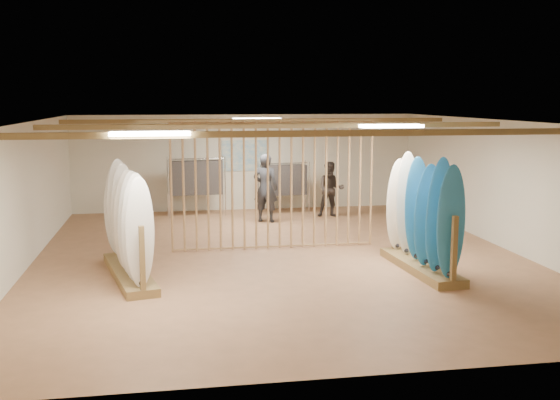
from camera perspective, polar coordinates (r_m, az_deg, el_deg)
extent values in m
plane|color=#AB7953|center=(13.68, 0.00, -4.97)|extent=(12.00, 12.00, 0.00)
plane|color=gray|center=(13.29, 0.00, 6.83)|extent=(12.00, 12.00, 0.00)
plane|color=silver|center=(19.31, -3.00, 3.29)|extent=(12.00, 0.00, 12.00)
plane|color=silver|center=(7.67, 7.59, -5.34)|extent=(12.00, 0.00, 12.00)
plane|color=silver|center=(13.51, -21.39, 0.29)|extent=(0.00, 12.00, 12.00)
plane|color=silver|center=(15.07, 19.09, 1.24)|extent=(0.00, 12.00, 12.00)
cube|color=olive|center=(13.29, 0.00, 6.49)|extent=(9.50, 6.12, 0.10)
cube|color=white|center=(13.29, 0.00, 6.57)|extent=(1.20, 0.35, 0.06)
cylinder|color=#AC8354|center=(14.02, -9.46, 1.07)|extent=(0.05, 0.05, 2.78)
cylinder|color=#AC8354|center=(14.02, -8.40, 1.10)|extent=(0.05, 0.05, 2.78)
cylinder|color=#AC8354|center=(14.03, -7.34, 1.13)|extent=(0.05, 0.05, 2.78)
cylinder|color=#AC8354|center=(14.04, -6.29, 1.15)|extent=(0.05, 0.05, 2.78)
cylinder|color=#AC8354|center=(14.06, -5.24, 1.18)|extent=(0.05, 0.05, 2.78)
cylinder|color=#AC8354|center=(14.08, -4.19, 1.20)|extent=(0.05, 0.05, 2.78)
cylinder|color=#AC8354|center=(14.11, -3.14, 1.23)|extent=(0.05, 0.05, 2.78)
cylinder|color=#AC8354|center=(14.14, -2.10, 1.25)|extent=(0.05, 0.05, 2.78)
cylinder|color=#AC8354|center=(14.18, -1.06, 1.28)|extent=(0.05, 0.05, 2.78)
cylinder|color=#AC8354|center=(14.22, -0.03, 1.30)|extent=(0.05, 0.05, 2.78)
cylinder|color=#AC8354|center=(14.26, 1.00, 1.32)|extent=(0.05, 0.05, 2.78)
cylinder|color=#AC8354|center=(14.31, 2.02, 1.34)|extent=(0.05, 0.05, 2.78)
cylinder|color=#AC8354|center=(14.37, 3.03, 1.37)|extent=(0.05, 0.05, 2.78)
cylinder|color=#AC8354|center=(14.42, 4.03, 1.39)|extent=(0.05, 0.05, 2.78)
cylinder|color=#AC8354|center=(14.49, 5.03, 1.41)|extent=(0.05, 0.05, 2.78)
cylinder|color=#AC8354|center=(14.55, 6.01, 1.43)|extent=(0.05, 0.05, 2.78)
cylinder|color=#AC8354|center=(14.63, 6.99, 1.45)|extent=(0.05, 0.05, 2.78)
cylinder|color=#AC8354|center=(14.70, 7.96, 1.47)|extent=(0.05, 0.05, 2.78)
cube|color=#3687C0|center=(19.28, -3.00, 3.88)|extent=(1.40, 0.03, 0.90)
cube|color=olive|center=(12.44, -12.98, -6.24)|extent=(1.18, 2.98, 0.15)
cylinder|color=black|center=(12.23, -13.14, -1.96)|extent=(0.63, 2.81, 0.01)
ellipsoid|color=white|center=(11.00, -12.11, -2.73)|extent=(0.49, 0.17, 1.89)
ellipsoid|color=white|center=(11.40, -12.48, -2.33)|extent=(0.49, 0.17, 1.89)
ellipsoid|color=white|center=(11.81, -12.83, -1.96)|extent=(0.49, 0.17, 1.89)
ellipsoid|color=silver|center=(12.22, -13.15, -1.61)|extent=(0.49, 0.17, 1.89)
ellipsoid|color=white|center=(12.63, -13.45, -1.28)|extent=(0.49, 0.17, 1.89)
ellipsoid|color=white|center=(13.04, -13.73, -0.98)|extent=(0.49, 0.17, 1.89)
ellipsoid|color=white|center=(13.45, -14.00, -0.69)|extent=(0.49, 0.17, 1.89)
cube|color=olive|center=(12.87, 12.14, -5.69)|extent=(0.74, 2.70, 0.16)
cylinder|color=black|center=(12.66, 12.28, -1.32)|extent=(0.16, 2.62, 0.01)
ellipsoid|color=#2D8CD1|center=(11.65, 14.67, -1.88)|extent=(0.52, 0.09, 1.99)
ellipsoid|color=#2D8CD1|center=(12.04, 13.67, -1.49)|extent=(0.52, 0.09, 1.99)
ellipsoid|color=#2D8CD1|center=(12.44, 12.74, -1.13)|extent=(0.52, 0.09, 1.99)
ellipsoid|color=#2D8CD1|center=(12.85, 11.86, -0.79)|extent=(0.52, 0.09, 1.99)
ellipsoid|color=silver|center=(13.26, 11.04, -0.47)|extent=(0.52, 0.09, 1.99)
ellipsoid|color=silver|center=(13.67, 10.27, -0.17)|extent=(0.52, 0.09, 1.99)
cylinder|color=silver|center=(18.32, -7.34, 3.58)|extent=(1.55, 0.16, 0.03)
cube|color=black|center=(18.37, -7.31, 1.95)|extent=(1.47, 0.50, 0.94)
cylinder|color=silver|center=(18.40, -7.29, 1.18)|extent=(0.03, 0.03, 1.67)
cylinder|color=silver|center=(18.52, 0.32, 3.22)|extent=(1.40, 0.15, 0.03)
cube|color=black|center=(18.58, 0.32, 1.76)|extent=(1.32, 0.46, 0.85)
cylinder|color=silver|center=(18.61, 0.31, 1.07)|extent=(0.03, 0.03, 1.50)
imported|color=#2A2D33|center=(17.35, -1.27, 1.46)|extent=(0.90, 0.78, 2.07)
imported|color=#302925|center=(18.15, 4.44, 1.24)|extent=(0.92, 0.76, 1.74)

